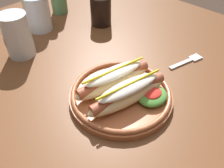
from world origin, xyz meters
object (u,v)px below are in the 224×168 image
Objects in this scene: hot_dog_plate at (122,91)px; fork at (188,61)px; soda_cup at (101,11)px; extra_cup at (17,36)px; water_cup at (38,13)px.

fork is at bearing -8.88° from hot_dog_plate.
fork is 0.36m from soda_cup.
soda_cup is 0.31m from extra_cup.
fork is 1.00× the size of water_cup.
extra_cup is at bearing 173.38° from soda_cup.
fork is at bearing -87.30° from soda_cup.
soda_cup is at bearing 53.44° from hot_dog_plate.
water_cup is at bearing 144.16° from soda_cup.
hot_dog_plate is 1.94× the size of extra_cup.
fork is 0.92× the size of extra_cup.
extra_cup reaches higher than hot_dog_plate.
hot_dog_plate is 2.12× the size of water_cup.
extra_cup is (-0.07, 0.35, 0.04)m from hot_dog_plate.
soda_cup is at bearing -35.84° from water_cup.
soda_cup is 0.78× the size of extra_cup.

